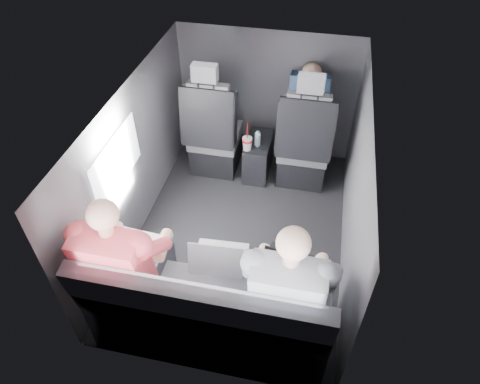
% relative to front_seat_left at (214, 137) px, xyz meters
% --- Properties ---
extents(floor, '(2.60, 2.60, 0.00)m').
position_rel_front_seat_left_xyz_m(floor, '(0.45, -0.84, -0.40)').
color(floor, black).
rests_on(floor, ground).
extents(ceiling, '(2.60, 2.60, 0.00)m').
position_rel_front_seat_left_xyz_m(ceiling, '(0.45, -0.84, 0.95)').
color(ceiling, '#B2B2AD').
rests_on(ceiling, panel_back).
extents(panel_left, '(0.02, 2.60, 1.35)m').
position_rel_front_seat_left_xyz_m(panel_left, '(-0.45, -0.84, 0.27)').
color(panel_left, '#56565B').
rests_on(panel_left, floor).
extents(panel_right, '(0.02, 2.60, 1.35)m').
position_rel_front_seat_left_xyz_m(panel_right, '(1.35, -0.84, 0.27)').
color(panel_right, '#56565B').
rests_on(panel_right, floor).
extents(panel_front, '(1.80, 0.02, 1.35)m').
position_rel_front_seat_left_xyz_m(panel_front, '(0.45, 0.46, 0.27)').
color(panel_front, '#56565B').
rests_on(panel_front, floor).
extents(panel_back, '(1.80, 0.02, 1.35)m').
position_rel_front_seat_left_xyz_m(panel_back, '(0.45, -2.14, 0.27)').
color(panel_back, '#56565B').
rests_on(panel_back, floor).
extents(side_window, '(0.02, 0.75, 0.42)m').
position_rel_front_seat_left_xyz_m(side_window, '(-0.43, -1.14, 0.50)').
color(side_window, white).
rests_on(side_window, panel_left).
extents(seatbelt, '(0.35, 0.11, 0.59)m').
position_rel_front_seat_left_xyz_m(seatbelt, '(0.90, -0.17, 0.40)').
color(seatbelt, black).
rests_on(seatbelt, front_seat_right).
extents(front_seat_left, '(0.52, 0.58, 1.26)m').
position_rel_front_seat_left_xyz_m(front_seat_left, '(0.00, 0.00, 0.00)').
color(front_seat_left, black).
rests_on(front_seat_left, floor).
extents(front_seat_right, '(0.52, 0.58, 1.26)m').
position_rel_front_seat_left_xyz_m(front_seat_right, '(0.90, 0.00, 0.00)').
color(front_seat_right, black).
rests_on(front_seat_right, floor).
extents(center_console, '(0.24, 0.48, 0.41)m').
position_rel_front_seat_left_xyz_m(center_console, '(0.45, 0.04, -0.20)').
color(center_console, black).
rests_on(center_console, floor).
extents(rear_bench, '(1.60, 0.57, 0.92)m').
position_rel_front_seat_left_xyz_m(rear_bench, '(0.45, -1.90, -0.09)').
color(rear_bench, slate).
rests_on(rear_bench, floor).
extents(soda_cup, '(0.10, 0.10, 0.29)m').
position_rel_front_seat_left_xyz_m(soda_cup, '(0.37, -0.13, 0.07)').
color(soda_cup, white).
rests_on(soda_cup, center_console).
extents(water_bottle, '(0.06, 0.06, 0.17)m').
position_rel_front_seat_left_xyz_m(water_bottle, '(0.45, -0.04, 0.08)').
color(water_bottle, '#B0CFEF').
rests_on(water_bottle, center_console).
extents(laptop_white, '(0.36, 0.34, 0.25)m').
position_rel_front_seat_left_xyz_m(laptop_white, '(-0.12, -1.68, 0.23)').
color(laptop_white, white).
rests_on(laptop_white, passenger_rear_left).
extents(laptop_silver, '(0.37, 0.34, 0.25)m').
position_rel_front_seat_left_xyz_m(laptop_silver, '(0.47, -1.65, 0.23)').
color(laptop_silver, '#B9B9BE').
rests_on(laptop_silver, rear_bench).
extents(laptop_black, '(0.40, 0.39, 0.25)m').
position_rel_front_seat_left_xyz_m(laptop_black, '(0.94, -1.62, 0.23)').
color(laptop_black, black).
rests_on(laptop_black, passenger_rear_right).
extents(passenger_rear_left, '(0.53, 0.65, 1.27)m').
position_rel_front_seat_left_xyz_m(passenger_rear_left, '(-0.12, -1.81, 0.25)').
color(passenger_rear_left, '#39393E').
rests_on(passenger_rear_left, rear_bench).
extents(passenger_rear_right, '(0.54, 0.65, 1.28)m').
position_rel_front_seat_left_xyz_m(passenger_rear_right, '(0.96, -1.81, 0.25)').
color(passenger_rear_right, navy).
rests_on(passenger_rear_right, rear_bench).
extents(passenger_front_right, '(0.37, 0.37, 0.72)m').
position_rel_front_seat_left_xyz_m(passenger_front_right, '(0.88, 0.26, 0.34)').
color(passenger_front_right, navy).
rests_on(passenger_front_right, front_seat_right).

